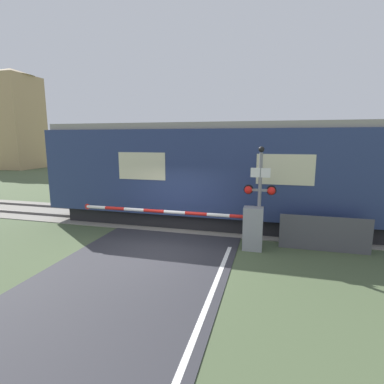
% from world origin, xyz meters
% --- Properties ---
extents(ground_plane, '(80.00, 80.00, 0.00)m').
position_xyz_m(ground_plane, '(0.00, 0.00, 0.00)').
color(ground_plane, '#475638').
extents(track_bed, '(36.00, 3.20, 0.13)m').
position_xyz_m(track_bed, '(0.00, 3.58, 0.02)').
color(track_bed, gray).
rests_on(track_bed, ground_plane).
extents(train, '(18.78, 2.74, 4.04)m').
position_xyz_m(train, '(3.77, 3.58, 2.07)').
color(train, black).
rests_on(train, ground_plane).
extents(crossing_barrier, '(6.27, 0.44, 1.37)m').
position_xyz_m(crossing_barrier, '(2.36, 1.03, 0.75)').
color(crossing_barrier, gray).
rests_on(crossing_barrier, ground_plane).
extents(signal_post, '(1.00, 0.26, 3.23)m').
position_xyz_m(signal_post, '(3.01, 1.20, 1.84)').
color(signal_post, gray).
rests_on(signal_post, ground_plane).
extents(distant_building, '(5.24, 5.24, 11.28)m').
position_xyz_m(distant_building, '(-25.66, 20.96, 5.72)').
color(distant_building, tan).
rests_on(distant_building, ground_plane).
extents(roadside_fence, '(2.68, 0.06, 1.10)m').
position_xyz_m(roadside_fence, '(5.00, 1.48, 0.55)').
color(roadside_fence, '#4C4C51').
rests_on(roadside_fence, ground_plane).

